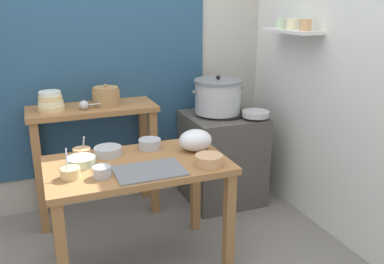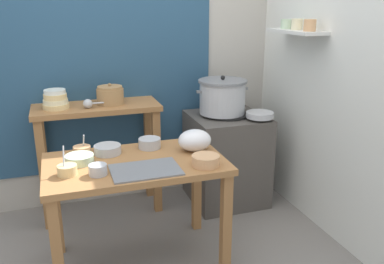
% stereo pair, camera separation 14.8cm
% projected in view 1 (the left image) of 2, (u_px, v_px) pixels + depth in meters
% --- Properties ---
extents(ground_plane, '(9.00, 9.00, 0.00)m').
position_uv_depth(ground_plane, '(151.00, 264.00, 2.70)').
color(ground_plane, gray).
extents(wall_back, '(4.40, 0.12, 2.60)m').
position_uv_depth(wall_back, '(118.00, 48.00, 3.31)').
color(wall_back, '#B2ADA3').
rests_on(wall_back, ground).
extents(wall_right, '(0.30, 3.20, 2.60)m').
position_uv_depth(wall_right, '(322.00, 53.00, 2.98)').
color(wall_right, silver).
rests_on(wall_right, ground).
extents(prep_table, '(1.10, 0.66, 0.72)m').
position_uv_depth(prep_table, '(138.00, 179.00, 2.53)').
color(prep_table, '#9E6B3D').
rests_on(prep_table, ground).
extents(back_shelf_table, '(0.96, 0.40, 0.90)m').
position_uv_depth(back_shelf_table, '(94.00, 134.00, 3.16)').
color(back_shelf_table, '#9E6B3D').
rests_on(back_shelf_table, ground).
extents(stove_block, '(0.60, 0.61, 0.78)m').
position_uv_depth(stove_block, '(222.00, 157.00, 3.50)').
color(stove_block, '#4C4742').
rests_on(stove_block, ground).
extents(steamer_pot, '(0.45, 0.40, 0.31)m').
position_uv_depth(steamer_pot, '(218.00, 96.00, 3.34)').
color(steamer_pot, '#B7BABF').
rests_on(steamer_pot, stove_block).
extents(clay_pot, '(0.21, 0.21, 0.17)m').
position_uv_depth(clay_pot, '(106.00, 96.00, 3.11)').
color(clay_pot, '#A37A4C').
rests_on(clay_pot, back_shelf_table).
extents(bowl_stack_enamel, '(0.19, 0.19, 0.14)m').
position_uv_depth(bowl_stack_enamel, '(51.00, 102.00, 2.96)').
color(bowl_stack_enamel, '#E5C684').
rests_on(bowl_stack_enamel, back_shelf_table).
extents(ladle, '(0.27, 0.07, 0.07)m').
position_uv_depth(ladle, '(85.00, 105.00, 2.99)').
color(ladle, '#B7BABF').
rests_on(ladle, back_shelf_table).
extents(serving_tray, '(0.40, 0.28, 0.01)m').
position_uv_depth(serving_tray, '(149.00, 171.00, 2.36)').
color(serving_tray, slate).
rests_on(serving_tray, prep_table).
extents(plastic_bag, '(0.22, 0.19, 0.14)m').
position_uv_depth(plastic_bag, '(195.00, 140.00, 2.67)').
color(plastic_bag, white).
rests_on(plastic_bag, prep_table).
extents(wide_pan, '(0.22, 0.22, 0.04)m').
position_uv_depth(wide_pan, '(256.00, 114.00, 3.27)').
color(wide_pan, '#B7BABF').
rests_on(wide_pan, stove_block).
extents(prep_bowl_0, '(0.11, 0.11, 0.17)m').
position_uv_depth(prep_bowl_0, '(70.00, 172.00, 2.26)').
color(prep_bowl_0, '#E5C684').
rests_on(prep_bowl_0, prep_table).
extents(prep_bowl_1, '(0.17, 0.17, 0.05)m').
position_uv_depth(prep_bowl_1, '(81.00, 161.00, 2.44)').
color(prep_bowl_1, '#B7D1AD').
rests_on(prep_bowl_1, prep_table).
extents(prep_bowl_2, '(0.17, 0.17, 0.06)m').
position_uv_depth(prep_bowl_2, '(108.00, 151.00, 2.60)').
color(prep_bowl_2, '#B7BABF').
rests_on(prep_bowl_2, prep_table).
extents(prep_bowl_3, '(0.15, 0.15, 0.07)m').
position_uv_depth(prep_bowl_3, '(150.00, 144.00, 2.72)').
color(prep_bowl_3, '#B7BABF').
rests_on(prep_bowl_3, prep_table).
extents(prep_bowl_4, '(0.10, 0.10, 0.06)m').
position_uv_depth(prep_bowl_4, '(102.00, 171.00, 2.27)').
color(prep_bowl_4, '#B7BABF').
rests_on(prep_bowl_4, prep_table).
extents(prep_bowl_5, '(0.11, 0.11, 0.13)m').
position_uv_depth(prep_bowl_5, '(82.00, 151.00, 2.60)').
color(prep_bowl_5, tan).
rests_on(prep_bowl_5, prep_table).
extents(prep_bowl_6, '(0.17, 0.17, 0.06)m').
position_uv_depth(prep_bowl_6, '(209.00, 160.00, 2.44)').
color(prep_bowl_6, tan).
rests_on(prep_bowl_6, prep_table).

